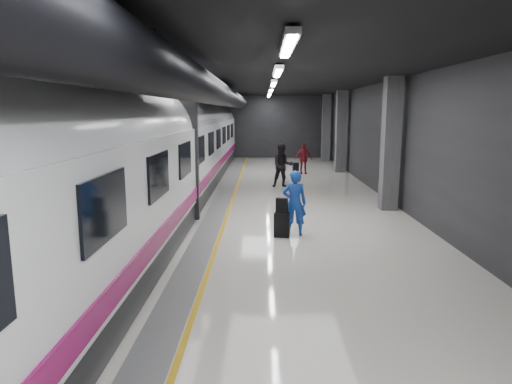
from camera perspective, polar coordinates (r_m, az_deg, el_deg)
ground at (r=13.98m, az=-0.01°, el=-3.82°), size 40.00×40.00×0.00m
platform_hall at (r=14.54m, az=-1.11°, el=10.78°), size 10.02×40.02×4.51m
train at (r=14.06m, az=-13.41°, el=4.54°), size 3.05×38.00×4.05m
traveler_main at (r=12.42m, az=4.83°, el=-1.39°), size 0.67×0.46×1.79m
suitcase_main at (r=12.35m, az=3.24°, el=-4.11°), size 0.44×0.31×0.67m
shoulder_bag at (r=12.23m, az=3.24°, el=-1.68°), size 0.33×0.24×0.40m
traveler_far_a at (r=20.32m, az=3.34°, el=3.30°), size 1.03×0.85×1.95m
traveler_far_b at (r=24.95m, az=5.92°, el=4.17°), size 0.99×0.47×1.65m
suitcase_far at (r=26.19m, az=4.99°, el=3.16°), size 0.36×0.28×0.47m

